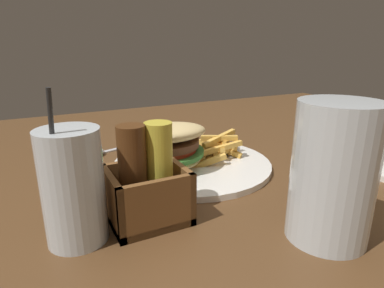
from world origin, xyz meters
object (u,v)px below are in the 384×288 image
condiment_caddy (147,186)px  beer_glass (333,176)px  spoon (94,152)px  meal_plate_near (179,153)px  juice_glass (74,191)px

condiment_caddy → beer_glass: bearing=142.4°
spoon → meal_plate_near: bearing=112.4°
beer_glass → juice_glass: size_ratio=0.90×
beer_glass → spoon: bearing=-66.2°
beer_glass → spoon: size_ratio=0.92×
meal_plate_near → spoon: size_ratio=1.65×
juice_glass → condiment_caddy: 0.09m
beer_glass → juice_glass: (0.26, -0.13, -0.02)m
beer_glass → juice_glass: 0.29m
beer_glass → juice_glass: juice_glass is taller
juice_glass → spoon: (-0.07, -0.29, -0.05)m
juice_glass → spoon: size_ratio=1.03×
spoon → beer_glass: bearing=97.7°
meal_plate_near → juice_glass: bearing=36.0°
beer_glass → condiment_caddy: size_ratio=1.27×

